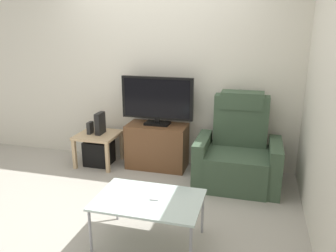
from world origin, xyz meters
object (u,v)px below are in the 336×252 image
(subwoofer_box, at_px, (99,152))
(book_upright, at_px, (90,128))
(game_console, at_px, (100,123))
(cell_phone, at_px, (155,196))
(tv_stand, at_px, (157,146))
(recliner_armchair, at_px, (238,154))
(television, at_px, (157,100))
(coffee_table, at_px, (149,201))
(side_table, at_px, (98,138))

(subwoofer_box, distance_m, book_upright, 0.36)
(game_console, distance_m, cell_phone, 1.92)
(tv_stand, distance_m, recliner_armchair, 1.09)
(television, relative_size, book_upright, 5.83)
(tv_stand, bearing_deg, recliner_armchair, -10.62)
(book_upright, distance_m, coffee_table, 2.00)
(book_upright, bearing_deg, tv_stand, 7.90)
(tv_stand, bearing_deg, subwoofer_box, -172.53)
(subwoofer_box, bearing_deg, cell_phone, -49.04)
(side_table, distance_m, subwoofer_box, 0.20)
(recliner_armchair, height_order, coffee_table, recliner_armchair)
(television, height_order, cell_phone, television)
(television, height_order, coffee_table, television)
(recliner_armchair, relative_size, side_table, 2.00)
(book_upright, relative_size, coffee_table, 0.18)
(coffee_table, height_order, cell_phone, cell_phone)
(tv_stand, height_order, side_table, tv_stand)
(television, relative_size, subwoofer_box, 2.81)
(book_upright, xyz_separation_m, cell_phone, (1.37, -1.44, -0.08))
(recliner_armchair, height_order, game_console, recliner_armchair)
(recliner_armchair, relative_size, subwoofer_box, 3.21)
(side_table, relative_size, subwoofer_box, 1.60)
(television, height_order, side_table, television)
(subwoofer_box, bearing_deg, game_console, 15.95)
(side_table, xyz_separation_m, coffee_table, (1.22, -1.51, 0.03))
(side_table, bearing_deg, television, 8.78)
(recliner_armchair, xyz_separation_m, subwoofer_box, (-1.87, 0.10, -0.20))
(tv_stand, distance_m, cell_phone, 1.64)
(game_console, xyz_separation_m, coffee_table, (1.19, -1.52, -0.18))
(recliner_armchair, distance_m, side_table, 1.88)
(side_table, xyz_separation_m, subwoofer_box, (0.00, 0.00, -0.20))
(recliner_armchair, xyz_separation_m, cell_phone, (-0.61, -1.36, 0.06))
(coffee_table, bearing_deg, game_console, 128.03)
(television, distance_m, subwoofer_box, 1.11)
(tv_stand, distance_m, television, 0.63)
(recliner_armchair, distance_m, book_upright, 1.98)
(tv_stand, xyz_separation_m, television, (0.00, 0.02, 0.63))
(book_upright, height_order, game_console, game_console)
(game_console, bearing_deg, subwoofer_box, -164.05)
(side_table, xyz_separation_m, game_console, (0.04, 0.01, 0.21))
(recliner_armchair, xyz_separation_m, game_console, (-1.84, 0.11, 0.21))
(coffee_table, bearing_deg, recliner_armchair, 65.28)
(recliner_armchair, bearing_deg, television, 161.26)
(television, bearing_deg, side_table, -171.22)
(tv_stand, xyz_separation_m, recliner_armchair, (1.07, -0.20, 0.08))
(tv_stand, height_order, coffee_table, tv_stand)
(tv_stand, distance_m, game_console, 0.83)
(book_upright, relative_size, game_console, 0.56)
(subwoofer_box, xyz_separation_m, game_console, (0.04, 0.01, 0.41))
(tv_stand, xyz_separation_m, game_console, (-0.77, -0.10, 0.28))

